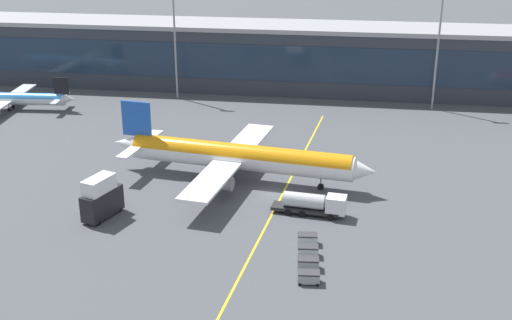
{
  "coord_description": "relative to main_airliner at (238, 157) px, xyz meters",
  "views": [
    {
      "loc": [
        11.79,
        -92.63,
        41.94
      ],
      "look_at": [
        -2.93,
        2.55,
        4.5
      ],
      "focal_mm": 45.89,
      "sensor_mm": 36.0,
      "label": 1
    }
  ],
  "objects": [
    {
      "name": "apron_lead_in_line",
      "position": [
        7.95,
        -2.58,
        -4.13
      ],
      "size": [
        7.69,
        79.69,
        0.01
      ],
      "primitive_type": "cube",
      "rotation": [
        0.0,
        0.0,
        -0.09
      ],
      "color": "yellow",
      "rests_on": "ground_plane"
    },
    {
      "name": "baggage_cart_3",
      "position": [
        12.91,
        -20.09,
        -3.35
      ],
      "size": [
        2.79,
        1.85,
        1.48
      ],
      "color": "#B2B7BC",
      "rests_on": "ground_plane"
    },
    {
      "name": "commuter_jet_far",
      "position": [
        -58.2,
        31.36,
        -1.58
      ],
      "size": [
        32.59,
        26.12,
        7.44
      ],
      "color": "silver",
      "rests_on": "ground_plane"
    },
    {
      "name": "baggage_cart_2",
      "position": [
        13.21,
        -23.27,
        -3.35
      ],
      "size": [
        2.79,
        1.85,
        1.48
      ],
      "color": "#B2B7BC",
      "rests_on": "ground_plane"
    },
    {
      "name": "apron_light_mast_0",
      "position": [
        -22.95,
        46.47,
        11.02
      ],
      "size": [
        2.8,
        0.5,
        26.23
      ],
      "color": "gray",
      "rests_on": "ground_plane"
    },
    {
      "name": "baggage_cart_0",
      "position": [
        13.82,
        -29.64,
        -3.35
      ],
      "size": [
        2.79,
        1.85,
        1.48
      ],
      "color": "gray",
      "rests_on": "ground_plane"
    },
    {
      "name": "apron_light_mast_2",
      "position": [
        35.22,
        46.47,
        10.59
      ],
      "size": [
        2.8,
        0.5,
        25.4
      ],
      "color": "gray",
      "rests_on": "ground_plane"
    },
    {
      "name": "fuel_tanker",
      "position": [
        13.09,
        -11.04,
        -2.39
      ],
      "size": [
        11.01,
        3.66,
        3.25
      ],
      "color": "#232326",
      "rests_on": "ground_plane"
    },
    {
      "name": "terminal_building",
      "position": [
        15.91,
        58.43,
        3.79
      ],
      "size": [
        197.75,
        16.4,
        15.79
      ],
      "color": "#2D333D",
      "rests_on": "ground_plane"
    },
    {
      "name": "baggage_cart_1",
      "position": [
        13.52,
        -26.46,
        -3.35
      ],
      "size": [
        2.79,
        1.85,
        1.48
      ],
      "color": "gray",
      "rests_on": "ground_plane"
    },
    {
      "name": "catering_lift",
      "position": [
        -16.95,
        -16.51,
        -1.07
      ],
      "size": [
        4.47,
        7.24,
        6.3
      ],
      "color": "black",
      "rests_on": "ground_plane"
    },
    {
      "name": "main_airliner",
      "position": [
        0.0,
        0.0,
        0.0
      ],
      "size": [
        44.61,
        35.54,
        11.91
      ],
      "color": "white",
      "rests_on": "ground_plane"
    },
    {
      "name": "ground_plane",
      "position": [
        6.13,
        -4.58,
        -4.13
      ],
      "size": [
        700.0,
        700.0,
        0.0
      ],
      "primitive_type": "plane",
      "color": "#47494F"
    }
  ]
}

